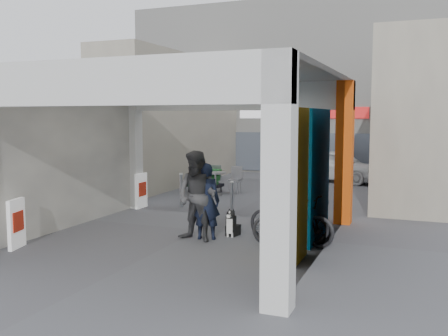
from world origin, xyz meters
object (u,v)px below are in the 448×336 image
at_px(bicycle_front, 291,219).
at_px(bicycle_rear, 291,222).
at_px(man_elderly, 313,190).
at_px(border_collie, 232,225).
at_px(man_with_dog, 206,201).
at_px(cafe_set, 215,184).
at_px(white_van, 336,165).
at_px(man_crates, 297,165).
at_px(man_back_turned, 197,196).
at_px(produce_stand, 205,183).

xyz_separation_m(bicycle_front, bicycle_rear, (0.03, -0.12, -0.04)).
relative_size(bicycle_front, bicycle_rear, 1.23).
bearing_deg(bicycle_front, man_elderly, 12.25).
xyz_separation_m(border_collie, man_with_dog, (-0.43, -0.44, 0.58)).
relative_size(cafe_set, bicycle_rear, 0.97).
relative_size(border_collie, man_with_dog, 0.38).
bearing_deg(cafe_set, man_elderly, -41.43).
height_order(man_with_dog, white_van, man_with_dog).
bearing_deg(man_crates, man_elderly, 130.42).
bearing_deg(man_back_turned, produce_stand, 121.92).
height_order(border_collie, man_elderly, man_elderly).
height_order(cafe_set, border_collie, cafe_set).
height_order(cafe_set, bicycle_front, bicycle_front).
relative_size(cafe_set, man_crates, 0.90).
xyz_separation_m(cafe_set, man_with_dog, (2.31, -6.07, 0.50)).
bearing_deg(man_crates, cafe_set, 70.12).
bearing_deg(bicycle_rear, produce_stand, 19.79).
height_order(man_elderly, bicycle_rear, man_elderly).
relative_size(produce_stand, man_with_dog, 0.73).
xyz_separation_m(man_with_dog, man_back_turned, (-0.11, -0.21, 0.13)).
bearing_deg(bicycle_front, cafe_set, 48.57).
distance_m(man_with_dog, white_van, 10.88).
xyz_separation_m(cafe_set, man_crates, (2.28, 2.41, 0.52)).
bearing_deg(man_elderly, white_van, 90.03).
distance_m(man_elderly, man_crates, 6.33).
bearing_deg(cafe_set, border_collie, -64.04).
height_order(produce_stand, bicycle_front, bicycle_front).
relative_size(produce_stand, man_elderly, 0.73).
height_order(man_back_turned, bicycle_rear, man_back_turned).
height_order(man_crates, bicycle_rear, man_crates).
bearing_deg(man_crates, man_with_dog, 113.66).
relative_size(border_collie, white_van, 0.16).
distance_m(man_back_turned, white_van, 11.11).
height_order(bicycle_front, white_van, white_van).
xyz_separation_m(produce_stand, man_crates, (2.70, 2.35, 0.53)).
relative_size(border_collie, man_elderly, 0.38).
height_order(produce_stand, white_van, white_van).
distance_m(border_collie, man_elderly, 2.49).
distance_m(produce_stand, border_collie, 6.51).
bearing_deg(bicycle_rear, white_van, -13.64).
distance_m(border_collie, bicycle_rear, 1.42).
height_order(man_with_dog, bicycle_front, man_with_dog).
bearing_deg(white_van, bicycle_rear, -157.15).
bearing_deg(produce_stand, man_with_dog, -84.38).
height_order(cafe_set, man_elderly, man_elderly).
relative_size(man_elderly, white_van, 0.43).
relative_size(man_elderly, man_crates, 0.97).
relative_size(cafe_set, man_with_dog, 0.92).
bearing_deg(man_crates, bicycle_rear, 126.01).
xyz_separation_m(cafe_set, bicycle_rear, (4.12, -5.86, 0.15)).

